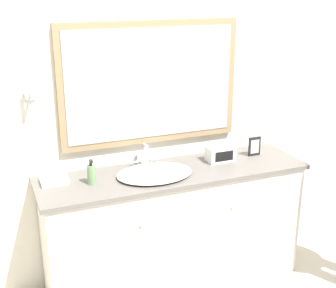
% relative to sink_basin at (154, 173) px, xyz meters
% --- Properties ---
extents(wall_back, '(8.00, 0.18, 2.55)m').
position_rel_sink_basin_xyz_m(wall_back, '(0.15, 0.30, 0.39)').
color(wall_back, silver).
rests_on(wall_back, ground_plane).
extents(vanity_counter, '(1.85, 0.52, 0.87)m').
position_rel_sink_basin_xyz_m(vanity_counter, '(0.15, 0.02, -0.45)').
color(vanity_counter, beige).
rests_on(vanity_counter, ground_plane).
extents(sink_basin, '(0.51, 0.43, 0.17)m').
position_rel_sink_basin_xyz_m(sink_basin, '(0.00, 0.00, 0.00)').
color(sink_basin, silver).
rests_on(sink_basin, vanity_counter).
extents(soap_bottle, '(0.05, 0.05, 0.16)m').
position_rel_sink_basin_xyz_m(soap_bottle, '(-0.42, 0.02, 0.05)').
color(soap_bottle, '#709966').
rests_on(soap_bottle, vanity_counter).
extents(appliance_box, '(0.20, 0.12, 0.11)m').
position_rel_sink_basin_xyz_m(appliance_box, '(0.53, 0.07, 0.03)').
color(appliance_box, white).
rests_on(appliance_box, vanity_counter).
extents(picture_frame, '(0.09, 0.01, 0.14)m').
position_rel_sink_basin_xyz_m(picture_frame, '(0.82, 0.08, 0.05)').
color(picture_frame, black).
rests_on(picture_frame, vanity_counter).
extents(hand_towel_near_sink, '(0.17, 0.14, 0.03)m').
position_rel_sink_basin_xyz_m(hand_towel_near_sink, '(-0.64, 0.13, -0.00)').
color(hand_towel_near_sink, white).
rests_on(hand_towel_near_sink, vanity_counter).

